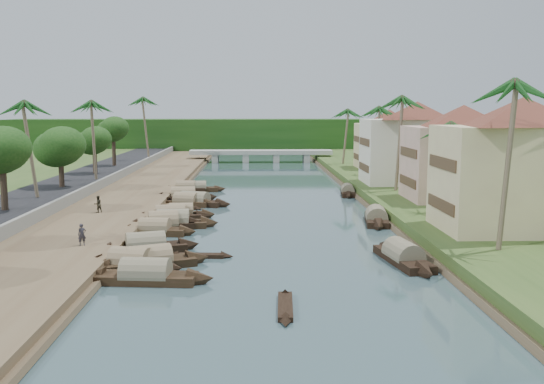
{
  "coord_description": "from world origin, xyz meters",
  "views": [
    {
      "loc": [
        -1.38,
        -47.5,
        10.5
      ],
      "look_at": [
        0.46,
        14.2,
        2.0
      ],
      "focal_mm": 40.0,
      "sensor_mm": 36.0,
      "label": 1
    }
  ],
  "objects_px": {
    "bridge": "(261,154)",
    "building_near": "(521,163)",
    "sampan_0": "(146,276)",
    "person_near": "(82,235)",
    "sampan_1": "(130,264)"
  },
  "relations": [
    {
      "from": "person_near",
      "to": "bridge",
      "type": "bearing_deg",
      "value": 54.11
    },
    {
      "from": "building_near",
      "to": "sampan_0",
      "type": "bearing_deg",
      "value": -160.49
    },
    {
      "from": "sampan_0",
      "to": "person_near",
      "type": "xyz_separation_m",
      "value": [
        -5.71,
        6.84,
        1.17
      ]
    },
    {
      "from": "bridge",
      "to": "sampan_1",
      "type": "xyz_separation_m",
      "value": [
        -9.5,
        -80.63,
        -1.31
      ]
    },
    {
      "from": "sampan_1",
      "to": "bridge",
      "type": "bearing_deg",
      "value": 98.39
    },
    {
      "from": "building_near",
      "to": "person_near",
      "type": "xyz_separation_m",
      "value": [
        -32.68,
        -2.72,
        -4.8
      ]
    },
    {
      "from": "sampan_0",
      "to": "person_near",
      "type": "relative_size",
      "value": 5.55
    },
    {
      "from": "sampan_0",
      "to": "person_near",
      "type": "bearing_deg",
      "value": 135.51
    },
    {
      "from": "sampan_0",
      "to": "person_near",
      "type": "height_order",
      "value": "person_near"
    },
    {
      "from": "sampan_0",
      "to": "building_near",
      "type": "bearing_deg",
      "value": 25.18
    },
    {
      "from": "bridge",
      "to": "building_near",
      "type": "height_order",
      "value": "building_near"
    },
    {
      "from": "sampan_0",
      "to": "sampan_1",
      "type": "bearing_deg",
      "value": 123.0
    },
    {
      "from": "bridge",
      "to": "person_near",
      "type": "xyz_separation_m",
      "value": [
        -13.69,
        -76.72,
        -0.14
      ]
    },
    {
      "from": "building_near",
      "to": "sampan_1",
      "type": "relative_size",
      "value": 1.94
    },
    {
      "from": "bridge",
      "to": "building_near",
      "type": "relative_size",
      "value": 1.89
    }
  ]
}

